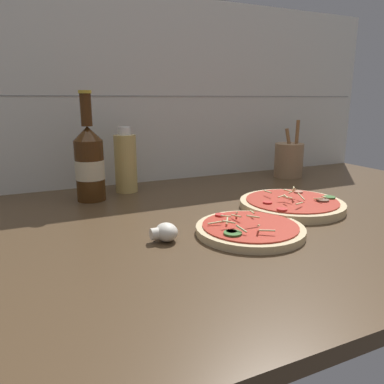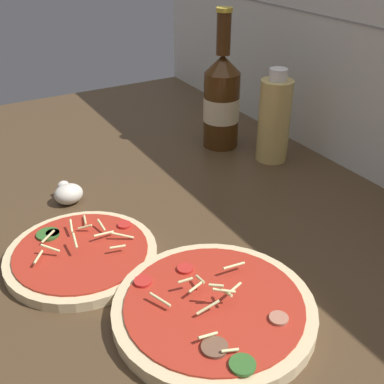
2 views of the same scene
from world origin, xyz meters
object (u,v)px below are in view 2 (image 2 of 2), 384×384
Objects in this scene: pizza_near at (81,255)px; pizza_far at (214,309)px; beer_bottle at (222,100)px; oil_bottle at (274,119)px; mushroom_left at (68,193)px.

pizza_far reaches higher than pizza_near.
oil_bottle is at bearing 25.60° from beer_bottle.
pizza_far is 1.36× the size of oil_bottle.
oil_bottle is at bearing 133.36° from pizza_far.
oil_bottle is 42.65cm from mushroom_left.
pizza_near is 22.25cm from pizza_far.
mushroom_left is at bearing 168.56° from pizza_near.
pizza_near is 1.17× the size of oil_bottle.
pizza_far is 0.89× the size of beer_bottle.
mushroom_left is (-36.53, -7.32, 0.66)cm from pizza_far.
beer_bottle is at bearing -154.40° from oil_bottle.
pizza_far is at bearing -33.70° from beer_bottle.
beer_bottle is at bearing 101.30° from mushroom_left.
pizza_near is at bearing -151.05° from pizza_far.
oil_bottle is at bearing 84.72° from mushroom_left.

